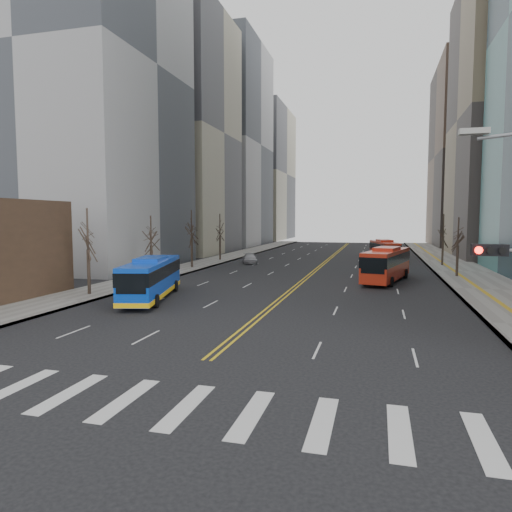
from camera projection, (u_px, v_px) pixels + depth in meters
The scene contains 14 objects.
ground at pixel (155, 403), 16.12m from camera, with size 220.00×220.00×0.00m, color black.
sidewalk_right at pixel (463, 272), 54.90m from camera, with size 7.00×130.00×0.15m, color gray.
sidewalk_left at pixel (200, 264), 63.69m from camera, with size 5.00×130.00×0.15m, color gray.
crosswalk at pixel (155, 403), 16.12m from camera, with size 26.70×4.00×0.01m.
centerline at pixel (326, 261), 69.05m from camera, with size 0.55×100.00×0.01m.
office_towers at pixel (337, 119), 80.03m from camera, with size 83.00×134.00×58.00m.
street_trees at pixel (242, 233), 50.83m from camera, with size 35.20×47.20×7.60m.
blue_bus at pixel (152, 277), 36.81m from camera, with size 5.29×11.92×3.41m.
red_bus_near at pixel (387, 262), 46.82m from camera, with size 5.17×11.55×3.57m.
red_bus_far at pixel (384, 249), 69.33m from camera, with size 4.60×10.51×3.27m.
car_white at pixel (141, 285), 39.97m from camera, with size 1.44×4.13×1.36m, color silver.
car_dark_mid at pixel (394, 272), 49.82m from camera, with size 1.45×3.61×1.23m, color black.
car_silver at pixel (250, 259), 66.17m from camera, with size 1.87×4.61×1.34m, color #AEADB3.
car_dark_far at pixel (387, 251), 81.03m from camera, with size 2.19×4.76×1.32m, color black.
Camera 1 is at (7.51, -14.17, 6.53)m, focal length 32.00 mm.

